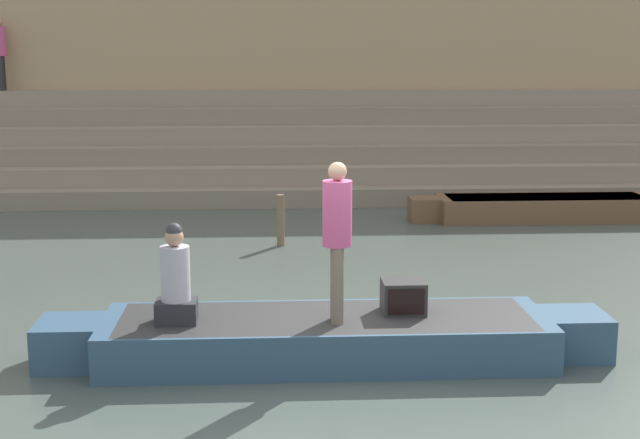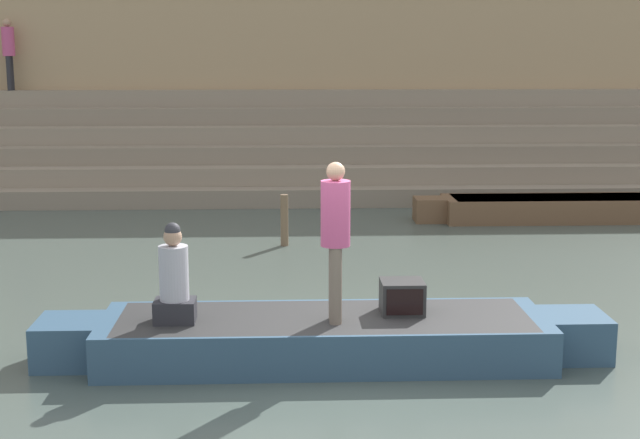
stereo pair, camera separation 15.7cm
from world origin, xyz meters
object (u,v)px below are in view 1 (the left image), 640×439
at_px(person_rowing, 176,282).
at_px(mooring_post, 281,220).
at_px(tv_set, 403,297).
at_px(person_on_steps, 0,49).
at_px(moored_boat_shore, 545,207).
at_px(rowboat_main, 326,337).
at_px(person_standing, 337,230).

height_order(person_rowing, mooring_post, person_rowing).
bearing_deg(mooring_post, tv_set, -77.13).
bearing_deg(person_on_steps, moored_boat_shore, 22.02).
distance_m(rowboat_main, moored_boat_shore, 9.67).
distance_m(person_rowing, tv_set, 2.61).
bearing_deg(rowboat_main, person_on_steps, 119.62).
xyz_separation_m(person_rowing, tv_set, (2.58, 0.23, -0.27)).
height_order(person_rowing, moored_boat_shore, person_rowing).
distance_m(person_standing, mooring_post, 6.32).
relative_size(moored_boat_shore, mooring_post, 6.09).
height_order(tv_set, moored_boat_shore, tv_set).
relative_size(person_standing, moored_boat_shore, 0.32).
relative_size(tv_set, person_on_steps, 0.28).
bearing_deg(tv_set, rowboat_main, -179.49).
xyz_separation_m(rowboat_main, person_standing, (0.11, -0.17, 1.28)).
height_order(person_standing, tv_set, person_standing).
xyz_separation_m(person_rowing, person_on_steps, (-5.60, 13.21, 2.53)).
bearing_deg(mooring_post, person_rowing, -101.32).
height_order(rowboat_main, person_standing, person_standing).
xyz_separation_m(person_standing, person_rowing, (-1.79, 0.06, -0.58)).
xyz_separation_m(person_standing, person_on_steps, (-7.39, 13.27, 1.95)).
height_order(moored_boat_shore, person_on_steps, person_on_steps).
bearing_deg(person_standing, person_rowing, -166.33).
bearing_deg(rowboat_main, tv_set, 8.52).
bearing_deg(moored_boat_shore, person_on_steps, 153.20).
height_order(tv_set, mooring_post, mooring_post).
bearing_deg(mooring_post, person_on_steps, 134.01).
distance_m(mooring_post, person_on_steps, 10.29).
distance_m(person_rowing, mooring_post, 6.29).
distance_m(person_standing, tv_set, 1.20).
relative_size(tv_set, mooring_post, 0.53).
bearing_deg(person_on_steps, rowboat_main, -17.39).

